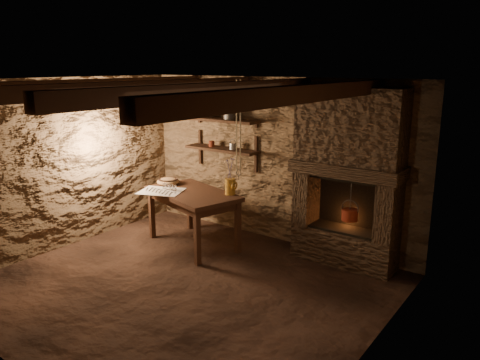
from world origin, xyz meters
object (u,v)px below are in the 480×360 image
Objects in this scene: work_table at (193,216)px; iron_stockpot at (230,114)px; stoneware_jug at (230,179)px; wooden_bowl at (168,182)px; red_pot at (350,214)px.

work_table is 1.62m from iron_stockpot.
wooden_bowl is at bearing -176.05° from stoneware_jug.
wooden_bowl is at bearing -168.46° from red_pot.
wooden_bowl is 2.75m from red_pot.
iron_stockpot reaches higher than red_pot.
red_pot reaches higher than work_table.
work_table is 4.66× the size of wooden_bowl.
stoneware_jug is 1.09m from iron_stockpot.
stoneware_jug is (0.52, 0.21, 0.59)m from work_table.
work_table is at bearing -159.80° from stoneware_jug.
red_pot is (2.01, -0.12, -1.15)m from iron_stockpot.
wooden_bowl is (-0.58, 0.10, 0.41)m from work_table.
stoneware_jug reaches higher than red_pot.
wooden_bowl is at bearing -173.94° from work_table.
work_table is 2.22m from red_pot.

